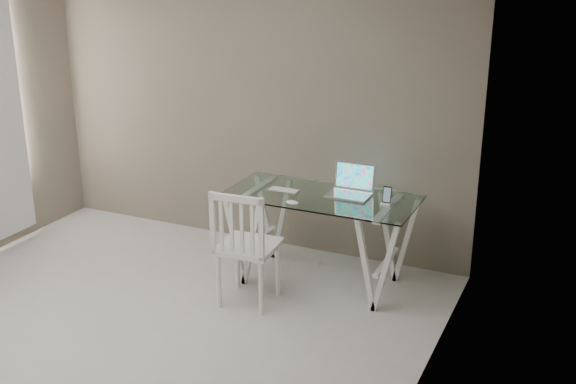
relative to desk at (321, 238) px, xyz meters
The scene contains 7 objects.
room 2.32m from the desk, 120.45° to the right, with size 4.50×4.52×2.71m.
desk is the anchor object (origin of this frame).
chair 0.72m from the desk, 121.46° to the right, with size 0.45×0.45×0.93m.
laptop 0.48m from the desk, 35.16° to the left, with size 0.33×0.27×0.23m.
keyboard 0.49m from the desk, behind, with size 0.25×0.11×0.01m, color silver.
mouse 0.49m from the desk, 114.36° to the right, with size 0.10×0.06×0.03m, color white.
phone_dock 0.66m from the desk, ahead, with size 0.08×0.08×0.14m.
Camera 1 is at (2.87, -3.29, 2.63)m, focal length 45.00 mm.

